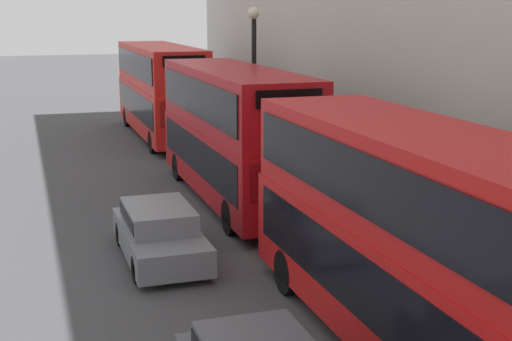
% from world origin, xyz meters
% --- Properties ---
extents(bus_leading, '(2.59, 10.42, 4.19)m').
position_xyz_m(bus_leading, '(1.60, 5.93, 2.31)').
color(bus_leading, red).
rests_on(bus_leading, ground).
extents(bus_second_in_queue, '(2.59, 10.13, 4.35)m').
position_xyz_m(bus_second_in_queue, '(1.60, 17.51, 2.40)').
color(bus_second_in_queue, '#A80F14').
rests_on(bus_second_in_queue, ground).
extents(bus_third_in_queue, '(2.59, 11.04, 4.49)m').
position_xyz_m(bus_third_in_queue, '(1.60, 30.22, 2.47)').
color(bus_third_in_queue, red).
rests_on(bus_third_in_queue, ground).
extents(car_hatchback, '(1.80, 4.38, 1.37)m').
position_xyz_m(car_hatchback, '(-1.80, 12.66, 0.73)').
color(car_hatchback, slate).
rests_on(car_hatchback, ground).
extents(street_lamp, '(0.44, 0.44, 6.28)m').
position_xyz_m(street_lamp, '(3.45, 21.07, 3.89)').
color(street_lamp, black).
rests_on(street_lamp, ground).
extents(pedestrian, '(0.36, 0.36, 1.65)m').
position_xyz_m(pedestrian, '(3.82, 18.57, 0.76)').
color(pedestrian, maroon).
rests_on(pedestrian, ground).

